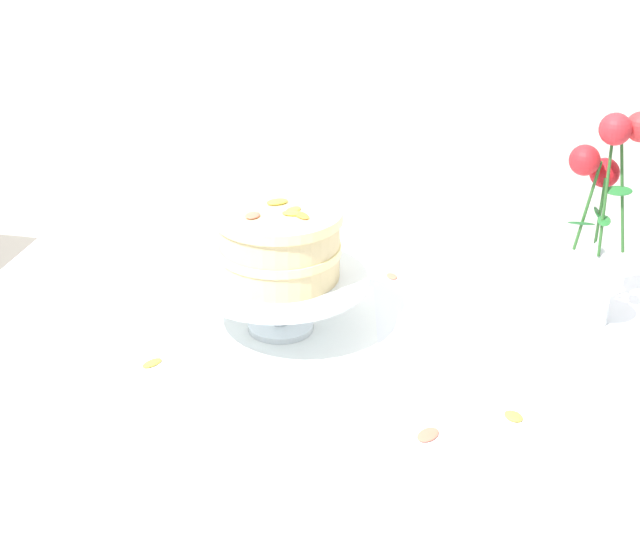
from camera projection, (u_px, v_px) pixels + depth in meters
dining_table at (346, 408)px, 1.63m from camera, size 1.40×1.00×0.74m
linen_napkin at (281, 329)px, 1.68m from camera, size 0.38×0.38×0.00m
cake_stand at (280, 285)px, 1.64m from camera, size 0.29×0.29×0.10m
layer_cake at (279, 244)px, 1.61m from camera, size 0.20×0.20×0.12m
flower_vase at (599, 233)px, 1.64m from camera, size 0.13×0.11×0.37m
loose_petal_0 at (392, 276)px, 1.86m from camera, size 0.03×0.03×0.00m
loose_petal_1 at (152, 363)px, 1.58m from camera, size 0.03×0.04×0.00m
loose_petal_2 at (428, 435)px, 1.40m from camera, size 0.04×0.05×0.00m
loose_petal_3 at (513, 416)px, 1.44m from camera, size 0.04×0.04×0.01m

